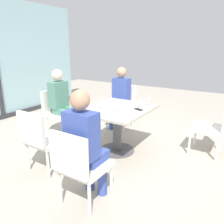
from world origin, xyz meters
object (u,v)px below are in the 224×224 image
(wine_glass_2, at_px, (141,100))
(coffee_cup, at_px, (111,115))
(person_side_end, at_px, (85,142))
(cell_phone_on_table, at_px, (139,109))
(person_far_right, at_px, (120,95))
(handbag_0, at_px, (75,139))
(chair_far_left, at_px, (42,137))
(wine_glass_3, at_px, (101,100))
(chair_side_end, at_px, (79,164))
(person_near_window, at_px, (61,100))
(chair_far_right, at_px, (122,104))
(chair_near_window, at_px, (58,110))
(chair_front_right, at_px, (214,125))
(wine_glass_1, at_px, (149,98))
(dining_table_main, at_px, (117,120))
(wine_glass_0, at_px, (115,103))

(wine_glass_2, height_order, coffee_cup, wine_glass_2)
(person_side_end, relative_size, cell_phone_on_table, 8.75)
(person_far_right, relative_size, handbag_0, 4.20)
(chair_far_left, xyz_separation_m, wine_glass_3, (0.90, -0.34, 0.37))
(chair_side_end, xyz_separation_m, cell_phone_on_table, (1.42, 0.03, 0.24))
(coffee_cup, bearing_deg, person_side_end, -168.73)
(wine_glass_2, bearing_deg, person_near_window, 97.23)
(chair_side_end, bearing_deg, chair_far_right, 20.03)
(chair_near_window, height_order, handbag_0, chair_near_window)
(chair_front_right, bearing_deg, coffee_cup, 137.32)
(coffee_cup, bearing_deg, chair_front_right, -42.68)
(wine_glass_1, height_order, handbag_0, wine_glass_1)
(chair_near_window, relative_size, wine_glass_1, 4.70)
(dining_table_main, height_order, handbag_0, dining_table_main)
(person_near_window, xyz_separation_m, wine_glass_2, (0.19, -1.52, 0.16))
(person_near_window, xyz_separation_m, coffee_cup, (-0.50, -1.42, 0.08))
(wine_glass_3, height_order, cell_phone_on_table, wine_glass_3)
(chair_near_window, bearing_deg, handbag_0, -111.29)
(wine_glass_1, xyz_separation_m, wine_glass_2, (-0.19, 0.05, 0.00))
(chair_side_end, bearing_deg, wine_glass_3, 24.73)
(chair_far_right, bearing_deg, handbag_0, 172.24)
(person_far_right, height_order, cell_phone_on_table, person_far_right)
(chair_near_window, bearing_deg, wine_glass_1, -77.16)
(chair_far_right, height_order, wine_glass_1, wine_glass_1)
(person_near_window, distance_m, wine_glass_3, 1.05)
(dining_table_main, bearing_deg, chair_near_window, 90.00)
(chair_near_window, distance_m, person_far_right, 1.26)
(chair_far_left, bearing_deg, wine_glass_1, -31.29)
(chair_side_end, bearing_deg, chair_front_right, -25.51)
(wine_glass_0, relative_size, wine_glass_1, 1.00)
(chair_far_left, relative_size, handbag_0, 2.90)
(dining_table_main, bearing_deg, wine_glass_1, -43.07)
(person_side_end, bearing_deg, chair_front_right, -26.76)
(person_side_end, distance_m, wine_glass_3, 1.19)
(chair_near_window, xyz_separation_m, wine_glass_3, (-0.17, -1.14, 0.37))
(chair_near_window, relative_size, wine_glass_0, 4.70)
(chair_far_right, bearing_deg, wine_glass_2, -136.57)
(wine_glass_2, bearing_deg, chair_near_window, 96.75)
(person_side_end, height_order, wine_glass_1, person_side_end)
(chair_front_right, relative_size, person_near_window, 0.69)
(coffee_cup, bearing_deg, wine_glass_2, -8.13)
(chair_front_right, distance_m, cell_phone_on_table, 1.20)
(wine_glass_0, xyz_separation_m, wine_glass_3, (0.02, 0.26, 0.00))
(wine_glass_3, bearing_deg, person_near_window, 80.74)
(cell_phone_on_table, bearing_deg, person_side_end, -156.88)
(chair_near_window, distance_m, person_near_window, 0.23)
(chair_front_right, distance_m, wine_glass_0, 1.58)
(person_near_window, bearing_deg, person_side_end, -127.94)
(handbag_0, bearing_deg, chair_side_end, -147.45)
(wine_glass_0, bearing_deg, chair_front_right, -54.14)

